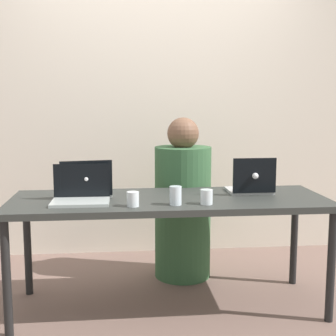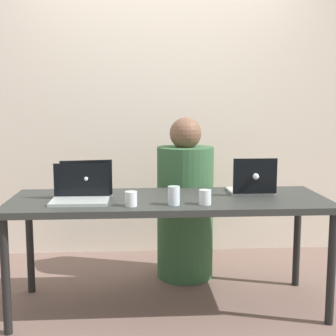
% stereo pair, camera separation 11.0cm
% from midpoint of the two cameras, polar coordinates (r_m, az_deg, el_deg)
% --- Properties ---
extents(ground_plane, '(12.00, 12.00, 0.00)m').
position_cam_midpoint_polar(ground_plane, '(3.17, -0.91, -16.51)').
color(ground_plane, '#785D53').
extents(back_wall, '(5.16, 0.10, 2.35)m').
position_cam_midpoint_polar(back_wall, '(4.09, -2.40, 6.09)').
color(back_wall, silver).
rests_on(back_wall, ground).
extents(desk, '(1.98, 0.70, 0.72)m').
position_cam_midpoint_polar(desk, '(2.95, -0.93, -4.79)').
color(desk, '#2F322F').
rests_on(desk, ground).
extents(person_at_center, '(0.42, 0.42, 1.20)m').
position_cam_midpoint_polar(person_at_center, '(3.52, 0.91, -4.77)').
color(person_at_center, '#345D37').
rests_on(person_at_center, ground).
extents(laptop_back_left, '(0.36, 0.30, 0.24)m').
position_cam_midpoint_polar(laptop_back_left, '(3.04, -11.05, -2.45)').
color(laptop_back_left, '#AFB5B3').
rests_on(laptop_back_left, desk).
extents(laptop_back_right, '(0.28, 0.29, 0.24)m').
position_cam_midpoint_polar(laptop_back_right, '(3.12, 9.05, -2.10)').
color(laptop_back_right, '#B6B8B8').
rests_on(laptop_back_right, desk).
extents(laptop_front_left, '(0.34, 0.26, 0.22)m').
position_cam_midpoint_polar(laptop_front_left, '(2.87, -11.67, -3.16)').
color(laptop_front_left, '#AFB7B3').
rests_on(laptop_front_left, desk).
extents(water_glass_center, '(0.07, 0.07, 0.11)m').
position_cam_midpoint_polar(water_glass_center, '(2.74, -0.23, -3.54)').
color(water_glass_center, silver).
rests_on(water_glass_center, desk).
extents(water_glass_left, '(0.07, 0.07, 0.09)m').
position_cam_midpoint_polar(water_glass_left, '(2.71, -5.47, -3.92)').
color(water_glass_left, white).
rests_on(water_glass_left, desk).
extents(water_glass_right, '(0.07, 0.07, 0.09)m').
position_cam_midpoint_polar(water_glass_right, '(2.76, 3.58, -3.66)').
color(water_glass_right, white).
rests_on(water_glass_right, desk).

